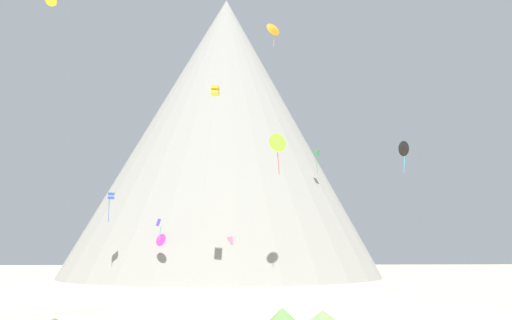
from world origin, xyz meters
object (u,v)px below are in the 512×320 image
Objects in this scene: kite_indigo_low at (159,225)px; kite_black_mid at (404,149)px; bush_low_patch at (323,317)px; kite_rainbow_low at (230,243)px; kite_green_mid at (317,153)px; rock_massif at (218,141)px; kite_blue_mid at (111,196)px; kite_orange_high at (274,29)px; kite_lime_mid at (277,143)px; kite_magenta_low at (161,240)px; bush_scatter_east at (282,314)px; kite_gold_high at (215,91)px; kite_yellow_high at (51,2)px.

kite_black_mid is (34.43, -6.87, 10.34)m from kite_indigo_low.
bush_low_patch is 0.63× the size of kite_rainbow_low.
bush_low_patch is at bearing 44.71° from kite_green_mid.
rock_massif is 16.36× the size of kite_blue_mid.
kite_lime_mid is at bearing -120.45° from kite_orange_high.
kite_magenta_low is (-17.06, 41.83, 6.71)m from bush_low_patch.
kite_lime_mid is (8.16, -51.14, -12.84)m from rock_massif.
kite_black_mid reaches higher than kite_blue_mid.
kite_orange_high is (2.55, 26.36, 37.72)m from bush_scatter_east.
kite_magenta_low is 40.06m from kite_black_mid.
kite_blue_mid is (-9.31, 9.61, 5.32)m from kite_indigo_low.
bush_scatter_east is 41.83m from kite_gold_high.
kite_magenta_low is at bearing -68.78° from kite_lime_mid.
kite_yellow_high is 43.85m from kite_rainbow_low.
kite_lime_mid is 35.10m from kite_green_mid.
kite_black_mid reaches higher than kite_indigo_low.
bush_low_patch is 1.90× the size of kite_yellow_high.
kite_yellow_high is (-29.68, 21.20, 36.23)m from bush_low_patch.
kite_yellow_high is at bearing -111.74° from rock_massif.
kite_blue_mid reaches higher than kite_rainbow_low.
kite_lime_mid is at bearing 91.09° from bush_low_patch.
kite_indigo_low is (-7.86, -40.47, -22.72)m from rock_massif.
kite_lime_mid is at bearing -47.83° from kite_blue_mid.
kite_indigo_low is (13.23, 12.38, -27.64)m from kite_yellow_high.
kite_blue_mid is (-25.71, 14.15, -23.77)m from kite_orange_high.
kite_blue_mid is (-23.16, 40.51, 13.95)m from bush_scatter_east.
kite_magenta_low is 36.34m from kite_green_mid.
kite_gold_high is at bearing 105.07° from bush_low_patch.
kite_rainbow_low is 28.30m from kite_green_mid.
bush_scatter_east is at bearing -157.99° from kite_black_mid.
bush_scatter_east is at bearing -85.20° from rock_massif.
kite_orange_high is (-0.06, 29.05, 37.67)m from bush_low_patch.
kite_black_mid is at bearing 56.07° from bush_low_patch.
bush_scatter_east is at bearing 148.00° from kite_magenta_low.
kite_yellow_high is 0.30× the size of kite_green_mid.
kite_orange_high is (8.64, -3.25, 8.82)m from kite_gold_high.
rock_massif is at bearing -101.02° from kite_lime_mid.
kite_indigo_low reaches higher than kite_rainbow_low.
kite_orange_high reaches higher than kite_gold_high.
bush_scatter_east is at bearing 108.83° from kite_gold_high.
kite_magenta_low is 37.57m from kite_orange_high.
kite_lime_mid is 1.09× the size of kite_blue_mid.
rock_massif is 53.36m from kite_lime_mid.
kite_green_mid is (20.27, 23.03, -4.31)m from kite_gold_high.
kite_gold_high is 21.74m from kite_indigo_low.
kite_magenta_low is 11.37m from kite_blue_mid.
kite_lime_mid reaches higher than kite_magenta_low.
bush_low_patch is 29.43m from kite_lime_mid.
kite_yellow_high is at bearing 96.27° from kite_magenta_low.
kite_rainbow_low is at bearing 2.12° from kite_green_mid.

